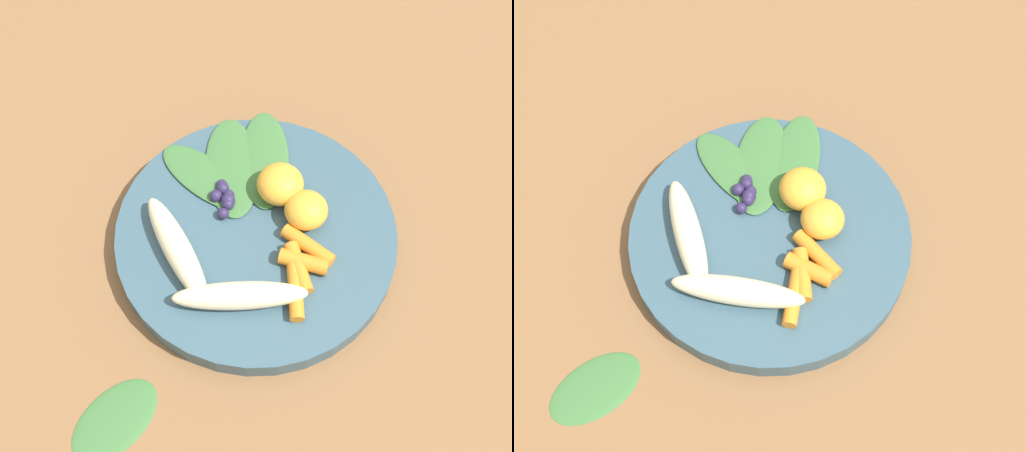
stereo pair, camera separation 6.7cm
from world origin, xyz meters
TOP-DOWN VIEW (x-y plane):
  - ground_plane at (0.00, 0.00)m, footprint 2.40×2.40m
  - bowl at (0.00, 0.00)m, footprint 0.28×0.28m
  - banana_peeled_left at (-0.01, 0.08)m, footprint 0.13×0.06m
  - banana_peeled_right at (0.07, 0.05)m, footprint 0.11×0.11m
  - orange_segment_near at (-0.01, -0.05)m, footprint 0.05×0.05m
  - orange_segment_far at (-0.04, -0.03)m, footprint 0.04×0.04m
  - carrot_front at (-0.05, 0.05)m, footprint 0.03×0.07m
  - carrot_mid_left at (-0.05, 0.03)m, footprint 0.04×0.05m
  - carrot_mid_right at (-0.05, 0.03)m, footprint 0.05×0.02m
  - carrot_rear at (-0.05, 0.01)m, footprint 0.06×0.04m
  - blueberry_pile at (0.04, -0.03)m, footprint 0.03×0.04m
  - kale_leaf_left at (0.01, -0.09)m, footprint 0.08×0.14m
  - kale_leaf_right at (0.04, -0.07)m, footprint 0.09×0.14m
  - kale_leaf_rear at (0.07, -0.05)m, footprint 0.12×0.09m
  - kale_leaf_stray at (0.08, 0.21)m, footprint 0.09×0.11m

SIDE VIEW (x-z plane):
  - ground_plane at x=0.00m, z-range 0.00..0.00m
  - kale_leaf_stray at x=0.08m, z-range 0.00..0.01m
  - bowl at x=0.00m, z-range 0.00..0.03m
  - kale_leaf_left at x=0.01m, z-range 0.03..0.03m
  - kale_leaf_right at x=0.04m, z-range 0.03..0.03m
  - kale_leaf_rear at x=0.07m, z-range 0.03..0.03m
  - blueberry_pile at x=0.04m, z-range 0.02..0.04m
  - carrot_front at x=-0.05m, z-range 0.03..0.04m
  - carrot_rear at x=-0.05m, z-range 0.03..0.04m
  - carrot_mid_left at x=-0.05m, z-range 0.03..0.04m
  - carrot_mid_right at x=-0.05m, z-range 0.03..0.04m
  - banana_peeled_left at x=-0.01m, z-range 0.03..0.05m
  - banana_peeled_right at x=0.07m, z-range 0.03..0.05m
  - orange_segment_far at x=-0.04m, z-range 0.03..0.06m
  - orange_segment_near at x=-0.01m, z-range 0.03..0.06m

